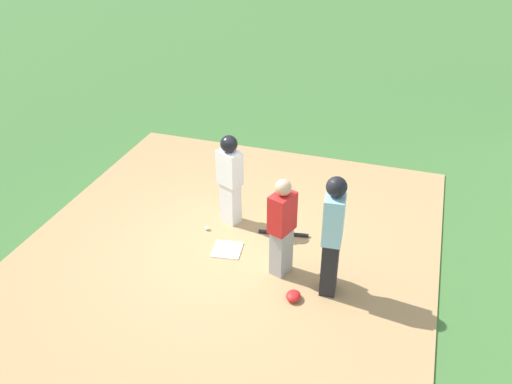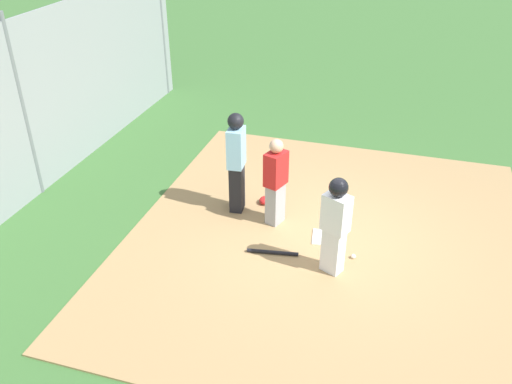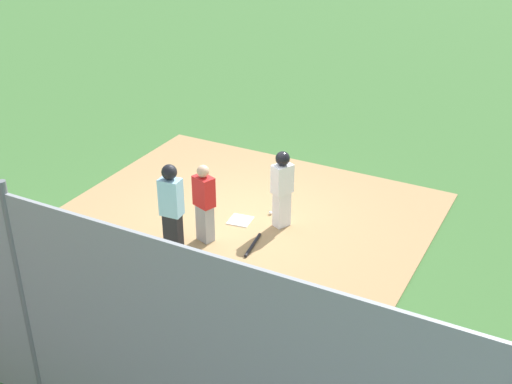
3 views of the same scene
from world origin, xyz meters
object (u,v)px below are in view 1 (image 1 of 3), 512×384
at_px(baseball, 207,228).
at_px(catcher, 282,226).
at_px(home_plate, 227,250).
at_px(runner, 230,175).
at_px(baseball_bat, 284,233).
at_px(catcher_mask, 293,296).
at_px(umpire, 332,234).

bearing_deg(baseball, catcher, -114.24).
height_order(home_plate, runner, runner).
bearing_deg(home_plate, runner, 16.13).
xyz_separation_m(catcher, runner, (1.04, 1.17, 0.09)).
height_order(home_plate, catcher, catcher).
height_order(catcher, runner, runner).
height_order(baseball_bat, catcher_mask, catcher_mask).
bearing_deg(catcher_mask, baseball_bat, 20.54).
height_order(catcher, umpire, umpire).
xyz_separation_m(umpire, baseball_bat, (1.11, 0.96, -0.95)).
xyz_separation_m(home_plate, baseball_bat, (0.67, -0.73, 0.02)).
bearing_deg(catcher_mask, umpire, -51.04).
xyz_separation_m(umpire, runner, (1.24, 1.92, -0.08)).
bearing_deg(umpire, home_plate, -19.16).
relative_size(runner, baseball, 21.47).
distance_m(catcher, catcher_mask, 0.98).
bearing_deg(home_plate, catcher, -104.01).
distance_m(home_plate, baseball_bat, 0.99).
height_order(runner, baseball_bat, runner).
bearing_deg(home_plate, baseball, 50.77).
bearing_deg(home_plate, catcher_mask, -121.29).
height_order(home_plate, umpire, umpire).
bearing_deg(runner, catcher, 73.33).
relative_size(catcher, baseball_bat, 1.91).
xyz_separation_m(home_plate, umpire, (-0.44, -1.69, 0.97)).
distance_m(umpire, baseball_bat, 1.75).
relative_size(runner, baseball_bat, 1.94).
bearing_deg(runner, umpire, 82.09).
distance_m(home_plate, runner, 1.22).
bearing_deg(umpire, baseball_bat, -53.84).
bearing_deg(runner, home_plate, 41.02).
distance_m(baseball_bat, baseball, 1.27).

